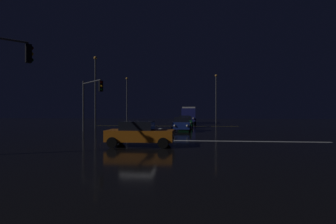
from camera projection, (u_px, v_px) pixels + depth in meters
ground at (138, 141)px, 19.15m from camera, size 120.00×120.00×0.10m
stop_line_north at (153, 132)px, 26.61m from camera, size 0.35×12.78×0.01m
centre_line_ns at (165, 126)px, 38.16m from camera, size 22.00×0.15×0.01m
crosswalk_bar_east at (240, 141)px, 18.41m from camera, size 12.78×0.40×0.01m
sedan_blue at (182, 124)px, 28.15m from camera, size 2.02×4.33×1.57m
sedan_green at (186, 122)px, 34.47m from camera, size 2.02×4.33×1.57m
sedan_black at (184, 120)px, 40.14m from camera, size 2.02×4.33×1.57m
box_truck at (189, 114)px, 47.60m from camera, size 2.68×8.28×3.08m
sedan_orange_crossing at (140, 133)px, 15.89m from camera, size 4.33×2.02×1.57m
traffic_signal_nw at (91, 95)px, 26.19m from camera, size 3.51×3.51×5.59m
streetlamp_left_near at (95, 87)px, 33.01m from camera, size 0.44×0.44×9.49m
streetlamp_right_far at (216, 95)px, 47.28m from camera, size 0.44×0.44×9.22m
streetlamp_left_far at (127, 97)px, 48.94m from camera, size 0.44×0.44×8.89m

